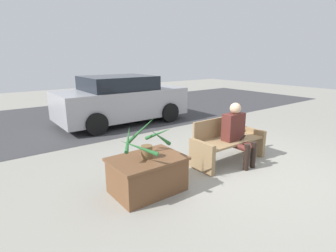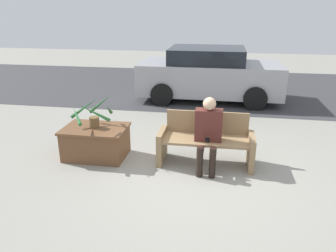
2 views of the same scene
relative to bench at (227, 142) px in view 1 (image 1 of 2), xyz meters
name	(u,v)px [view 1 (image 1 of 2)]	position (x,y,z in m)	size (l,w,h in m)	color
ground_plane	(241,171)	(-0.15, -0.49, -0.40)	(30.00, 30.00, 0.00)	gray
road_surface	(103,114)	(-0.15, 5.65, -0.39)	(20.00, 6.00, 0.01)	#38383A
bench	(227,142)	(0.00, 0.00, 0.00)	(1.58, 0.59, 0.85)	#8C704C
person_seated	(237,131)	(0.04, -0.18, 0.26)	(0.44, 0.58, 1.19)	#51231E
planter_box	(147,173)	(-1.93, -0.08, -0.10)	(1.10, 0.78, 0.55)	brown
potted_plant	(146,142)	(-1.93, -0.07, 0.40)	(0.78, 0.83, 0.58)	brown
parked_car	(121,100)	(-0.16, 4.16, 0.33)	(3.93, 1.98, 1.46)	#99999E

